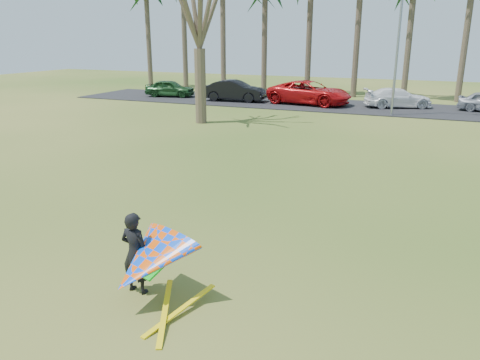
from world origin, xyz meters
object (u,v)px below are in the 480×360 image
at_px(car_2, 309,93).
at_px(car_3, 398,98).
at_px(streetlight, 401,43).
at_px(kite_flyer, 146,261).
at_px(car_0, 170,88).
at_px(car_1, 235,91).

xyz_separation_m(car_2, car_3, (6.17, 0.83, -0.18)).
height_order(car_2, car_3, car_2).
relative_size(streetlight, kite_flyer, 3.35).
height_order(car_2, kite_flyer, kite_flyer).
xyz_separation_m(car_0, kite_flyer, (16.07, -27.37, 0.09)).
height_order(streetlight, car_1, streetlight).
distance_m(streetlight, car_2, 7.75).
height_order(streetlight, car_2, streetlight).
height_order(car_0, car_2, car_2).
relative_size(car_2, car_3, 1.33).
xyz_separation_m(streetlight, car_3, (-0.13, 3.61, -3.73)).
bearing_deg(car_1, car_0, 81.20).
relative_size(car_3, kite_flyer, 1.93).
xyz_separation_m(car_1, car_3, (11.93, 1.34, -0.13)).
relative_size(streetlight, car_2, 1.31).
bearing_deg(car_3, car_1, 74.20).
relative_size(car_1, car_3, 1.05).
bearing_deg(kite_flyer, streetlight, 85.17).
relative_size(car_0, car_1, 0.84).
bearing_deg(car_1, car_3, -87.91).
distance_m(car_0, car_2, 11.85).
relative_size(streetlight, car_0, 1.97).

